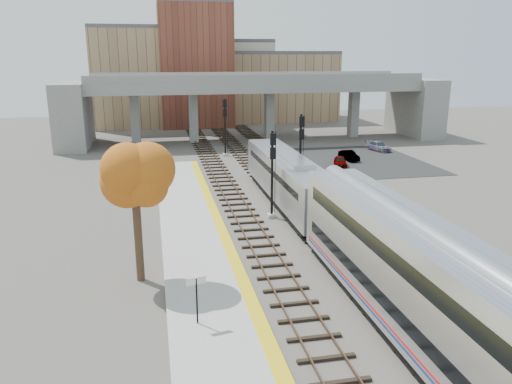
{
  "coord_description": "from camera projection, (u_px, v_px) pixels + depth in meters",
  "views": [
    {
      "loc": [
        -9.66,
        -25.78,
        12.13
      ],
      "look_at": [
        -2.61,
        8.16,
        2.5
      ],
      "focal_mm": 35.0,
      "sensor_mm": 36.0,
      "label": 1
    }
  ],
  "objects": [
    {
      "name": "car_b",
      "position": [
        349.0,
        155.0,
        58.5
      ],
      "size": [
        1.53,
        3.52,
        1.13
      ],
      "primitive_type": "imported",
      "rotation": [
        0.0,
        0.0,
        0.1
      ],
      "color": "#99999E",
      "rests_on": "parking_lot"
    },
    {
      "name": "tracks",
      "position": [
        287.0,
        204.0,
        41.42
      ],
      "size": [
        10.7,
        95.0,
        0.25
      ],
      "color": "black",
      "rests_on": "ground"
    },
    {
      "name": "buildings_far",
      "position": [
        212.0,
        78.0,
        90.4
      ],
      "size": [
        43.0,
        21.0,
        20.6
      ],
      "color": "#A3835E",
      "rests_on": "ground"
    },
    {
      "name": "overpass",
      "position": [
        255.0,
        99.0,
        71.32
      ],
      "size": [
        54.0,
        12.0,
        9.5
      ],
      "color": "slate",
      "rests_on": "ground"
    },
    {
      "name": "car_a",
      "position": [
        340.0,
        161.0,
        55.35
      ],
      "size": [
        2.23,
        3.53,
        1.12
      ],
      "primitive_type": "imported",
      "rotation": [
        0.0,
        0.0,
        -0.3
      ],
      "color": "#99999E",
      "rests_on": "parking_lot"
    },
    {
      "name": "parking_lot",
      "position": [
        360.0,
        160.0,
        58.61
      ],
      "size": [
        14.0,
        18.0,
        0.04
      ],
      "primitive_type": "cube",
      "color": "black",
      "rests_on": "ground"
    },
    {
      "name": "signal_mast_mid",
      "position": [
        300.0,
        155.0,
        44.05
      ],
      "size": [
        0.6,
        0.64,
        7.07
      ],
      "color": "#9E9E99",
      "rests_on": "ground"
    },
    {
      "name": "signal_mast_near",
      "position": [
        272.0,
        177.0,
        37.32
      ],
      "size": [
        0.6,
        0.64,
        6.68
      ],
      "color": "#9E9E99",
      "rests_on": "ground"
    },
    {
      "name": "station_sign",
      "position": [
        196.0,
        290.0,
        22.16
      ],
      "size": [
        0.89,
        0.22,
        2.27
      ],
      "rotation": [
        0.0,
        0.0,
        0.19
      ],
      "color": "black",
      "rests_on": "platform"
    },
    {
      "name": "yellow_strip",
      "position": [
        238.0,
        269.0,
        28.32
      ],
      "size": [
        0.7,
        60.0,
        0.01
      ],
      "primitive_type": "cube",
      "color": "yellow",
      "rests_on": "platform"
    },
    {
      "name": "coach",
      "position": [
        440.0,
        301.0,
        19.53
      ],
      "size": [
        3.03,
        25.0,
        5.0
      ],
      "color": "#A8AAB2",
      "rests_on": "ground"
    },
    {
      "name": "tree",
      "position": [
        135.0,
        183.0,
        26.22
      ],
      "size": [
        3.6,
        3.6,
        7.52
      ],
      "color": "#382619",
      "rests_on": "ground"
    },
    {
      "name": "ground",
      "position": [
        327.0,
        266.0,
        29.46
      ],
      "size": [
        160.0,
        160.0,
        0.0
      ],
      "primitive_type": "plane",
      "color": "#47423D",
      "rests_on": "ground"
    },
    {
      "name": "signal_mast_far",
      "position": [
        225.0,
        128.0,
        60.35
      ],
      "size": [
        0.6,
        0.64,
        6.97
      ],
      "color": "#9E9E99",
      "rests_on": "ground"
    },
    {
      "name": "locomotive",
      "position": [
        288.0,
        178.0,
        41.0
      ],
      "size": [
        3.02,
        19.05,
        4.1
      ],
      "color": "#A8AAB2",
      "rests_on": "ground"
    },
    {
      "name": "platform",
      "position": [
        205.0,
        274.0,
        27.99
      ],
      "size": [
        4.5,
        60.0,
        0.35
      ],
      "primitive_type": "cube",
      "color": "#9E9E99",
      "rests_on": "ground"
    },
    {
      "name": "car_c",
      "position": [
        378.0,
        146.0,
        64.35
      ],
      "size": [
        2.51,
        4.22,
        1.15
      ],
      "primitive_type": "imported",
      "rotation": [
        0.0,
        0.0,
        0.24
      ],
      "color": "#99999E",
      "rests_on": "parking_lot"
    }
  ]
}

